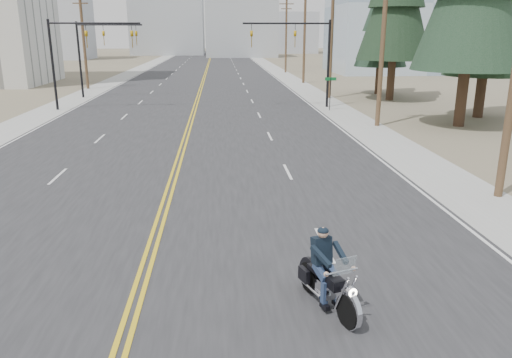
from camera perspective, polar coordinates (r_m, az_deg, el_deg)
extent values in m
plane|color=#776D56|center=(11.18, -14.56, -16.48)|extent=(400.00, 400.00, 0.00)
cube|color=#303033|center=(79.48, -5.78, 11.96)|extent=(20.00, 200.00, 0.01)
cube|color=#A5A5A0|center=(80.60, -14.15, 11.62)|extent=(3.00, 200.00, 0.01)
cube|color=#A5A5A0|center=(80.02, 2.66, 12.06)|extent=(3.00, 200.00, 0.01)
cylinder|color=black|center=(43.31, -22.20, 11.91)|extent=(0.20, 0.20, 7.00)
cylinder|color=black|center=(42.33, -17.98, 16.59)|extent=(7.00, 0.14, 0.14)
imported|color=#BF8C0C|center=(42.48, -18.85, 15.63)|extent=(0.21, 0.26, 1.30)
imported|color=#BF8C0C|center=(41.78, -14.02, 16.00)|extent=(0.21, 0.26, 1.30)
cylinder|color=black|center=(42.27, 8.27, 12.84)|extent=(0.20, 0.20, 7.00)
cylinder|color=black|center=(41.60, 3.52, 17.33)|extent=(7.00, 0.14, 0.14)
imported|color=#BF8C0C|center=(41.70, 4.50, 16.42)|extent=(0.21, 0.26, 1.30)
imported|color=#BF8C0C|center=(41.32, -0.51, 16.46)|extent=(0.21, 0.26, 1.30)
cylinder|color=black|center=(50.99, -19.49, 12.67)|extent=(0.20, 0.20, 7.00)
cylinder|color=black|center=(50.25, -16.41, 16.56)|extent=(6.00, 0.14, 0.14)
imported|color=#BF8C0C|center=(50.37, -17.04, 15.76)|extent=(0.21, 0.26, 1.30)
imported|color=#BF8C0C|center=(49.82, -13.54, 16.01)|extent=(0.21, 0.26, 1.30)
cylinder|color=black|center=(40.47, 8.46, 9.55)|extent=(0.06, 0.06, 2.60)
cube|color=#0C5926|center=(40.35, 8.54, 11.25)|extent=(0.90, 0.03, 0.25)
cylinder|color=brown|center=(33.90, 14.33, 15.50)|extent=(0.30, 0.30, 11.50)
cylinder|color=brown|center=(48.39, 8.62, 15.62)|extent=(0.30, 0.30, 11.00)
cylinder|color=brown|center=(63.11, 5.57, 16.08)|extent=(0.30, 0.30, 11.50)
cylinder|color=brown|center=(79.93, 3.46, 15.98)|extent=(0.30, 0.30, 11.00)
cube|color=brown|center=(80.04, 3.52, 19.35)|extent=(2.20, 0.12, 0.12)
cube|color=brown|center=(80.00, 3.51, 18.85)|extent=(1.60, 0.12, 0.12)
cylinder|color=brown|center=(59.05, -19.10, 14.79)|extent=(0.30, 0.30, 10.50)
cube|color=brown|center=(59.13, -19.45, 18.41)|extent=(1.60, 0.12, 0.12)
cube|color=#9EB5CC|center=(84.81, 17.41, 18.37)|extent=(24.00, 16.00, 20.00)
cube|color=#B7BCC6|center=(129.73, -21.84, 17.46)|extent=(14.00, 12.00, 22.00)
cube|color=#ADB2B7|center=(134.37, -1.73, 16.78)|extent=(18.00, 14.00, 14.00)
cube|color=#B7BCC6|center=(125.17, 14.10, 17.27)|extent=(16.00, 12.00, 18.00)
cube|color=#ADB2B7|center=(150.06, -10.11, 18.79)|extent=(20.00, 15.00, 26.00)
cube|color=#B7BCC6|center=(160.88, 4.17, 16.32)|extent=(14.00, 14.00, 12.00)
cube|color=#ADB2B7|center=(148.65, -25.70, 15.59)|extent=(12.00, 12.00, 16.00)
cylinder|color=#382619|center=(35.81, 22.43, 8.51)|extent=(0.71, 0.71, 3.67)
cylinder|color=#382619|center=(40.25, 24.22, 8.59)|extent=(0.66, 0.66, 3.03)
cone|color=#19321B|center=(40.04, 25.27, 17.18)|extent=(5.68, 5.68, 9.09)
cylinder|color=#382619|center=(48.12, 15.15, 10.86)|extent=(0.64, 0.64, 3.65)
cylinder|color=#382619|center=(52.89, 13.86, 10.91)|extent=(0.64, 0.64, 2.76)
cone|color=black|center=(52.70, 14.28, 16.89)|extent=(5.15, 5.15, 8.28)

